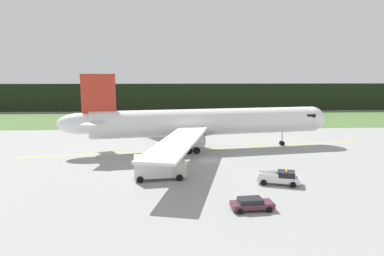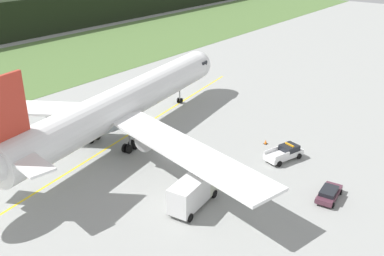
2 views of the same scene
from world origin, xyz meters
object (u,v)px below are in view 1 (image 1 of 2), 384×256
at_px(catering_truck, 158,167).
at_px(apron_cone, 288,172).
at_px(staff_car, 252,204).
at_px(ops_pickup_truck, 280,177).
at_px(airliner, 201,123).

bearing_deg(catering_truck, apron_cone, 4.11).
xyz_separation_m(staff_car, apron_cone, (8.08, 12.32, -0.39)).
height_order(catering_truck, apron_cone, catering_truck).
xyz_separation_m(ops_pickup_truck, apron_cone, (2.50, 4.15, -0.59)).
xyz_separation_m(airliner, apron_cone, (11.19, -17.04, -4.79)).
relative_size(airliner, ops_pickup_truck, 9.31).
relative_size(catering_truck, apron_cone, 11.10).
distance_m(airliner, staff_car, 29.85).
height_order(airliner, staff_car, airliner).
relative_size(ops_pickup_truck, apron_cone, 8.85).
bearing_deg(catering_truck, airliner, 68.46).
xyz_separation_m(ops_pickup_truck, staff_car, (-5.58, -8.17, -0.20)).
bearing_deg(ops_pickup_truck, staff_car, -124.33).
bearing_deg(ops_pickup_truck, airliner, 112.29).
height_order(catering_truck, staff_car, catering_truck).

